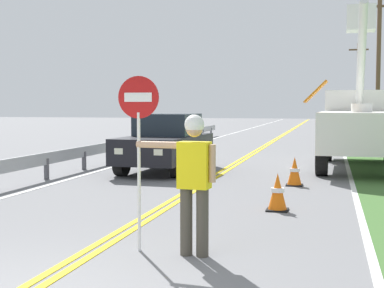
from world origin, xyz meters
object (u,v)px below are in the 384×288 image
Objects in this scene: utility_pole_mid at (378,64)px; utility_pole_far at (358,83)px; flagger_worker at (194,175)px; stop_sign_paddle at (139,123)px; traffic_cone_mid at (295,172)px; utility_bucket_truck at (359,123)px; oncoming_sedan_nearest at (166,143)px; traffic_cone_lead at (278,193)px.

utility_pole_mid is 1.14× the size of utility_pole_far.
flagger_worker is 0.78× the size of stop_sign_paddle.
utility_pole_far is at bearing 85.49° from traffic_cone_mid.
utility_bucket_truck is 5.08m from traffic_cone_mid.
utility_pole_mid is (2.05, 19.78, 3.25)m from utility_bucket_truck.
utility_pole_mid is at bearing 71.17° from oncoming_sedan_nearest.
oncoming_sedan_nearest is at bearing -108.83° from utility_pole_mid.
utility_pole_far is 11.18× the size of traffic_cone_mid.
oncoming_sedan_nearest is 23.98m from utility_pole_mid.
flagger_worker is 1.02m from stop_sign_paddle.
utility_pole_far is 41.60m from traffic_cone_mid.
stop_sign_paddle is at bearing -95.82° from utility_pole_far.
utility_bucket_truck is 8.26m from traffic_cone_lead.
stop_sign_paddle is at bearing 174.58° from flagger_worker.
utility_bucket_truck is 9.81× the size of traffic_cone_mid.
utility_bucket_truck is 9.81× the size of traffic_cone_lead.
stop_sign_paddle reaches higher than traffic_cone_mid.
flagger_worker is 6.79m from traffic_cone_mid.
traffic_cone_mid is at bearing -94.51° from utility_pole_far.
flagger_worker is 31.69m from utility_pole_mid.
oncoming_sedan_nearest is at bearing 109.10° from flagger_worker.
stop_sign_paddle is at bearing -103.78° from traffic_cone_mid.
utility_bucket_truck reaches higher than traffic_cone_lead.
flagger_worker is 48.28m from utility_pole_far.
oncoming_sedan_nearest is 6.58m from traffic_cone_lead.
traffic_cone_lead is at bearing -94.30° from utility_pole_far.
flagger_worker is 2.61× the size of traffic_cone_mid.
utility_pole_far is (1.55, 36.64, 2.69)m from utility_bucket_truck.
oncoming_sedan_nearest is (-2.26, 8.66, -0.88)m from stop_sign_paddle.
oncoming_sedan_nearest reaches higher than traffic_cone_lead.
flagger_worker is at bearing -70.90° from oncoming_sedan_nearest.
oncoming_sedan_nearest is (-5.59, -2.63, -0.57)m from utility_bucket_truck.
stop_sign_paddle is 0.56× the size of oncoming_sedan_nearest.
traffic_cone_lead is (0.76, 3.37, -0.71)m from flagger_worker.
flagger_worker is at bearing -97.32° from traffic_cone_mid.
utility_bucket_truck is at bearing -95.92° from utility_pole_mid.
utility_pole_far is (7.14, 39.28, 3.26)m from oncoming_sedan_nearest.
traffic_cone_lead is (-3.86, -27.77, -4.32)m from utility_pole_mid.
oncoming_sedan_nearest is 4.41m from traffic_cone_mid.
utility_pole_mid reaches higher than flagger_worker.
utility_bucket_truck is at bearing -92.43° from utility_pole_far.
stop_sign_paddle is 0.30× the size of utility_pole_far.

